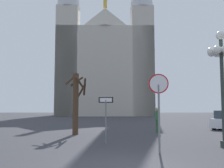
{
  "coord_description": "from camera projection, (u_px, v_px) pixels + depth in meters",
  "views": [
    {
      "loc": [
        -0.61,
        -7.53,
        1.84
      ],
      "look_at": [
        -0.58,
        20.99,
        4.31
      ],
      "focal_mm": 40.21,
      "sensor_mm": 36.0,
      "label": 1
    }
  ],
  "objects": [
    {
      "name": "ground_plane",
      "position": [
        132.0,
        168.0,
        7.34
      ],
      "size": [
        120.0,
        120.0,
        0.0
      ],
      "primitive_type": "plane",
      "color": "#38383D"
    },
    {
      "name": "cathedral",
      "position": [
        105.0,
        59.0,
        48.91
      ],
      "size": [
        17.75,
        13.62,
        38.17
      ],
      "color": "#BCB5A5",
      "rests_on": "ground"
    },
    {
      "name": "stop_sign",
      "position": [
        158.0,
        97.0,
        9.94
      ],
      "size": [
        0.78,
        0.22,
        3.11
      ],
      "color": "slate",
      "rests_on": "ground"
    },
    {
      "name": "one_way_arrow_sign",
      "position": [
        106.0,
        113.0,
        12.25
      ],
      "size": [
        0.72,
        0.14,
        2.26
      ],
      "color": "slate",
      "rests_on": "ground"
    },
    {
      "name": "street_lamp",
      "position": [
        221.0,
        63.0,
        11.34
      ],
      "size": [
        1.27,
        1.27,
        5.24
      ],
      "color": "#2D3833",
      "rests_on": "ground"
    },
    {
      "name": "bare_tree",
      "position": [
        76.0,
        101.0,
        16.13
      ],
      "size": [
        1.45,
        1.3,
        3.98
      ],
      "color": "#473323",
      "rests_on": "ground"
    },
    {
      "name": "pedestrian_walking",
      "position": [
        157.0,
        117.0,
        17.09
      ],
      "size": [
        0.32,
        0.32,
        1.73
      ],
      "color": "#33663F",
      "rests_on": "ground"
    }
  ]
}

